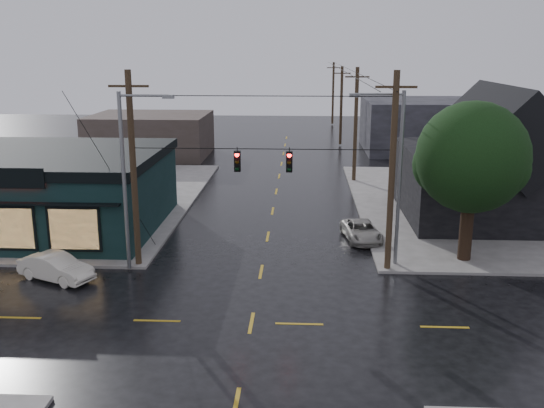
{
  "coord_description": "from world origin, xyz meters",
  "views": [
    {
      "loc": [
        2.03,
        -23.21,
        11.16
      ],
      "look_at": [
        0.57,
        5.88,
        3.64
      ],
      "focal_mm": 40.0,
      "sensor_mm": 36.0,
      "label": 1
    }
  ],
  "objects_px": {
    "utility_pole_ne": "(387,270)",
    "sedan_cream": "(56,267)",
    "corner_tree": "(472,158)",
    "utility_pole_nw": "(139,266)",
    "suv_silver": "(362,231)"
  },
  "relations": [
    {
      "from": "corner_tree",
      "to": "sedan_cream",
      "type": "xyz_separation_m",
      "value": [
        -20.85,
        -3.73,
        -5.01
      ]
    },
    {
      "from": "utility_pole_ne",
      "to": "utility_pole_nw",
      "type": "bearing_deg",
      "value": 180.0
    },
    {
      "from": "suv_silver",
      "to": "corner_tree",
      "type": "bearing_deg",
      "value": -42.87
    },
    {
      "from": "utility_pole_ne",
      "to": "sedan_cream",
      "type": "distance_m",
      "value": 16.7
    },
    {
      "from": "utility_pole_nw",
      "to": "sedan_cream",
      "type": "bearing_deg",
      "value": -148.84
    },
    {
      "from": "utility_pole_ne",
      "to": "corner_tree",
      "type": "bearing_deg",
      "value": 20.25
    },
    {
      "from": "sedan_cream",
      "to": "suv_silver",
      "type": "relative_size",
      "value": 0.98
    },
    {
      "from": "utility_pole_ne",
      "to": "suv_silver",
      "type": "distance_m",
      "value": 5.2
    },
    {
      "from": "corner_tree",
      "to": "utility_pole_ne",
      "type": "xyz_separation_m",
      "value": [
        -4.3,
        -1.59,
        -5.67
      ]
    },
    {
      "from": "suv_silver",
      "to": "utility_pole_nw",
      "type": "bearing_deg",
      "value": -165.94
    },
    {
      "from": "utility_pole_ne",
      "to": "sedan_cream",
      "type": "height_order",
      "value": "utility_pole_ne"
    },
    {
      "from": "corner_tree",
      "to": "utility_pole_ne",
      "type": "relative_size",
      "value": 0.83
    },
    {
      "from": "utility_pole_ne",
      "to": "suv_silver",
      "type": "bearing_deg",
      "value": 99.62
    },
    {
      "from": "sedan_cream",
      "to": "suv_silver",
      "type": "height_order",
      "value": "sedan_cream"
    },
    {
      "from": "utility_pole_nw",
      "to": "sedan_cream",
      "type": "xyz_separation_m",
      "value": [
        -3.55,
        -2.14,
        0.66
      ]
    }
  ]
}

